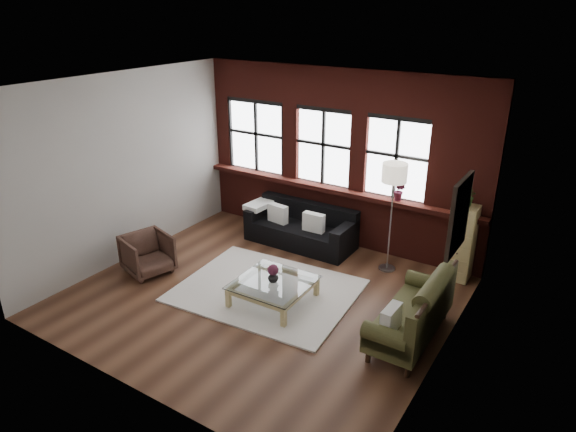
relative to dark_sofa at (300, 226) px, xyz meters
The scene contains 26 objects.
floor 1.99m from the dark_sofa, 76.60° to the right, with size 5.50×5.50×0.00m, color #422518.
ceiling 3.44m from the dark_sofa, 76.60° to the right, with size 5.50×5.50×0.00m, color white.
wall_back 1.44m from the dark_sofa, 52.97° to the left, with size 5.50×5.50×0.00m, color #A6A29A.
wall_front 4.59m from the dark_sofa, 84.13° to the right, with size 5.50×5.50×0.00m, color #A6A29A.
wall_left 3.23m from the dark_sofa, 140.41° to the right, with size 5.00×5.00×0.00m, color #A6A29A.
wall_right 3.92m from the dark_sofa, 30.68° to the right, with size 5.00×5.00×0.00m, color #A6A29A.
brick_backwall 1.42m from the dark_sofa, 50.03° to the left, with size 5.50×0.12×3.20m, color #4F1812, non-canonical shape.
sill_ledge 0.93m from the dark_sofa, 44.83° to the left, with size 5.50×0.30×0.08m, color #4F1812.
window_left 2.01m from the dark_sofa, 157.79° to the left, with size 1.38×0.10×1.50m, color black, non-canonical shape.
window_mid 1.50m from the dark_sofa, 74.49° to the left, with size 1.38×0.10×1.50m, color black, non-canonical shape.
window_right 2.15m from the dark_sofa, 19.51° to the left, with size 1.38×0.10×1.50m, color black, non-canonical shape.
wall_poster 3.85m from the dark_sofa, 26.76° to the right, with size 0.05×0.74×0.94m, color black, non-canonical shape.
shag_rug 1.84m from the dark_sofa, 75.91° to the right, with size 2.68×2.10×0.03m, color silver.
dark_sofa is the anchor object (origin of this frame).
pillow_a 0.48m from the dark_sofa, 167.04° to the right, with size 0.40×0.14×0.34m, color white.
pillow_b 0.40m from the dark_sofa, 16.49° to the right, with size 0.40×0.14×0.34m, color white.
vintage_settee 3.25m from the dark_sofa, 32.11° to the right, with size 0.77×1.74×0.93m, color #3B3A1B, non-canonical shape.
pillow_settee 3.50m from the dark_sofa, 40.19° to the right, with size 0.14×0.38×0.34m, color white.
armchair 2.79m from the dark_sofa, 124.68° to the right, with size 0.71×0.73×0.67m, color #39241C.
coffee_table 2.09m from the dark_sofa, 70.11° to the right, with size 1.08×1.08×0.36m, color tan, non-canonical shape.
vase 2.08m from the dark_sofa, 70.11° to the right, with size 0.16×0.16×0.17m, color #B2B2B2.
flowers 2.09m from the dark_sofa, 70.11° to the right, with size 0.17×0.17×0.17m, color #581E33.
drawer_chest 2.87m from the dark_sofa, ahead, with size 0.39×0.39×1.27m, color tan.
potted_plant_top 3.05m from the dark_sofa, ahead, with size 0.30×0.26×0.33m, color #2D5923.
floor_lamp 1.87m from the dark_sofa, ahead, with size 0.40×0.40×2.02m, color #A5A5A8, non-canonical shape.
sill_plant 1.96m from the dark_sofa, 13.94° to the left, with size 0.19×0.16×0.35m, color #581E33.
Camera 1 is at (4.02, -5.57, 4.20)m, focal length 32.00 mm.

